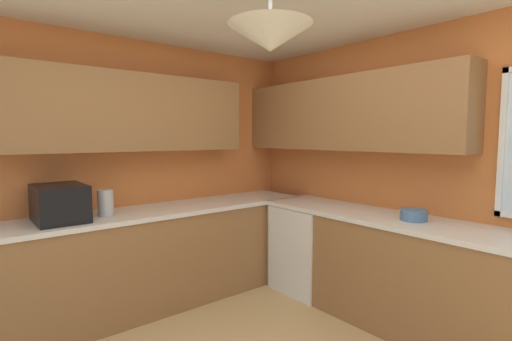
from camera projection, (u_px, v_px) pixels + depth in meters
The scene contains 7 objects.
room_shell at pixel (261, 107), 2.95m from camera, with size 4.25×3.80×2.57m.
counter_run_left at pixel (144, 260), 3.42m from camera, with size 0.65×3.41×0.91m.
counter_run_back at pixel (437, 283), 2.86m from camera, with size 3.34×0.65×0.91m.
dishwasher at pixel (309, 248), 3.85m from camera, with size 0.60×0.60×0.87m, color white.
microwave at pixel (60, 203), 2.94m from camera, with size 0.48×0.36×0.29m, color black.
kettle at pixel (106, 203), 3.15m from camera, with size 0.13×0.13×0.22m, color #B7B7BC.
bowl at pixel (413, 215), 2.98m from camera, with size 0.21×0.21×0.09m, color #4C7099.
Camera 1 is at (1.48, -1.30, 1.58)m, focal length 26.15 mm.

